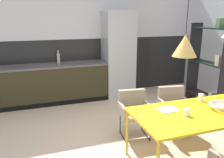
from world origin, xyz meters
TOP-DOWN VIEW (x-y plane):
  - ground_plane at (0.00, 0.00)m, footprint 7.92×7.92m
  - back_wall_splashback_dark at (0.00, 2.88)m, footprint 6.09×0.12m
  - back_wall_panel_upper at (0.00, 2.88)m, footprint 6.09×0.12m
  - kitchen_counter at (-1.29, 2.52)m, footprint 3.24×0.63m
  - refrigerator_column at (0.69, 2.52)m, footprint 0.72×0.60m
  - dining_table at (0.79, -0.47)m, footprint 1.94×0.94m
  - armchair_head_of_table at (0.89, 0.37)m, footprint 0.55×0.54m
  - armchair_far_side at (0.20, 0.47)m, footprint 0.53×0.52m
  - fruit_bowl at (1.06, -0.49)m, footprint 0.32×0.32m
  - open_book at (0.36, -0.28)m, footprint 0.26×0.21m
  - mug_dark_espresso at (1.02, -0.13)m, footprint 0.12×0.07m
  - mug_glass_clear at (0.48, -0.52)m, footprint 0.12×0.08m
  - bottle_oil_tall at (-0.75, 2.61)m, footprint 0.07×0.07m
  - open_shelf_unit at (2.23, 1.07)m, footprint 0.30×1.01m
  - pendant_lamp_over_table_near at (0.41, -0.47)m, footprint 0.29×0.29m

SIDE VIEW (x-z plane):
  - ground_plane at x=0.00m, z-range 0.00..0.00m
  - kitchen_counter at x=-1.29m, z-range 0.00..0.89m
  - armchair_far_side at x=0.20m, z-range 0.11..0.87m
  - armchair_head_of_table at x=0.89m, z-range 0.12..0.90m
  - dining_table at x=0.79m, z-range 0.32..1.04m
  - back_wall_splashback_dark at x=0.00m, z-range 0.00..1.42m
  - open_book at x=0.36m, z-range 0.72..0.73m
  - mug_glass_clear at x=0.48m, z-range 0.72..0.81m
  - fruit_bowl at x=1.06m, z-range 0.73..0.81m
  - mug_dark_espresso at x=1.02m, z-range 0.72..0.83m
  - open_shelf_unit at x=2.23m, z-range 0.01..1.93m
  - bottle_oil_tall at x=-0.75m, z-range 0.86..1.17m
  - refrigerator_column at x=0.69m, z-range 0.00..2.08m
  - pendant_lamp_over_table_near at x=0.41m, z-range 0.97..2.27m
  - back_wall_panel_upper at x=0.00m, z-range 1.42..2.83m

